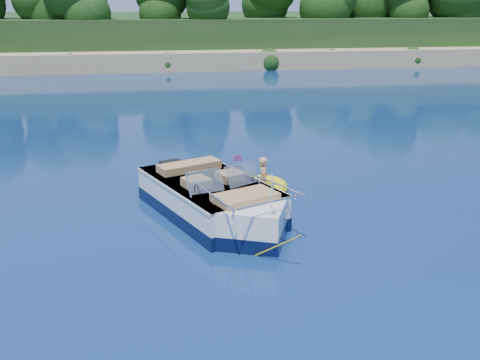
{
  "coord_description": "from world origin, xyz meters",
  "views": [
    {
      "loc": [
        -0.72,
        -9.95,
        5.23
      ],
      "look_at": [
        1.48,
        3.17,
        0.85
      ],
      "focal_mm": 40.0,
      "sensor_mm": 36.0,
      "label": 1
    }
  ],
  "objects": [
    {
      "name": "treeline",
      "position": [
        0.04,
        41.01,
        5.55
      ],
      "size": [
        150.0,
        7.12,
        8.19
      ],
      "color": "#311F10",
      "rests_on": "ground"
    },
    {
      "name": "ground",
      "position": [
        0.0,
        0.0,
        0.0
      ],
      "size": [
        160.0,
        160.0,
        0.0
      ],
      "primitive_type": "plane",
      "color": "#0B1F4E",
      "rests_on": "ground"
    },
    {
      "name": "shoreline",
      "position": [
        0.0,
        63.77,
        0.98
      ],
      "size": [
        170.0,
        59.0,
        6.0
      ],
      "color": "tan",
      "rests_on": "ground"
    },
    {
      "name": "tow_tube",
      "position": [
        2.39,
        4.63,
        0.1
      ],
      "size": [
        1.61,
        1.61,
        0.4
      ],
      "rotation": [
        0.0,
        0.0,
        -0.06
      ],
      "color": "#FFF50B",
      "rests_on": "ground"
    },
    {
      "name": "boy",
      "position": [
        2.42,
        4.64,
        0.0
      ],
      "size": [
        0.35,
        0.74,
        1.43
      ],
      "primitive_type": "imported",
      "rotation": [
        0.0,
        -0.17,
        1.54
      ],
      "color": "tan",
      "rests_on": "ground"
    },
    {
      "name": "motorboat",
      "position": [
        0.81,
        2.7,
        0.4
      ],
      "size": [
        3.72,
        5.88,
        2.08
      ],
      "rotation": [
        0.0,
        0.0,
        0.39
      ],
      "color": "white",
      "rests_on": "ground"
    }
  ]
}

